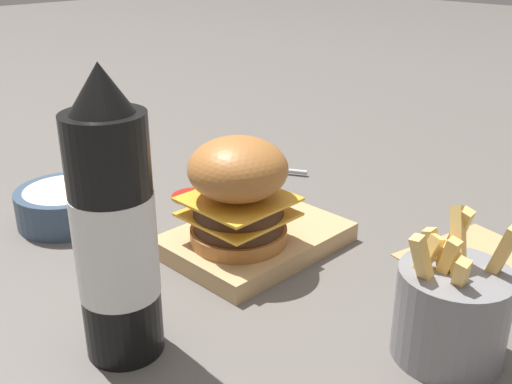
# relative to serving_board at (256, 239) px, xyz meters

# --- Properties ---
(ground_plane) EXTENTS (6.00, 6.00, 0.00)m
(ground_plane) POSITION_rel_serving_board_xyz_m (-0.01, -0.04, -0.01)
(ground_plane) COLOR #5B5651
(serving_board) EXTENTS (0.21, 0.15, 0.02)m
(serving_board) POSITION_rel_serving_board_xyz_m (0.00, 0.00, 0.00)
(serving_board) COLOR tan
(serving_board) RESTS_ON ground_plane
(burger) EXTENTS (0.11, 0.11, 0.12)m
(burger) POSITION_rel_serving_board_xyz_m (-0.03, -0.00, 0.07)
(burger) COLOR #AD6B33
(burger) RESTS_ON serving_board
(ketchup_bottle) EXTENTS (0.07, 0.07, 0.26)m
(ketchup_bottle) POSITION_rel_serving_board_xyz_m (-0.22, -0.05, 0.11)
(ketchup_bottle) COLOR black
(ketchup_bottle) RESTS_ON ground_plane
(fries_basket) EXTENTS (0.10, 0.10, 0.14)m
(fries_basket) POSITION_rel_serving_board_xyz_m (-0.02, -0.26, 0.03)
(fries_basket) COLOR slate
(fries_basket) RESTS_ON ground_plane
(side_bowl) EXTENTS (0.13, 0.13, 0.05)m
(side_bowl) POSITION_rel_serving_board_xyz_m (-0.12, 0.23, 0.01)
(side_bowl) COLOR #384C66
(side_bowl) RESTS_ON ground_plane
(spoon) EXTENTS (0.09, 0.14, 0.01)m
(spoon) POSITION_rel_serving_board_xyz_m (0.17, 0.21, -0.01)
(spoon) COLOR #B2B2B7
(spoon) RESTS_ON ground_plane
(ketchup_puddle) EXTENTS (0.06, 0.06, 0.00)m
(ketchup_puddle) POSITION_rel_serving_board_xyz_m (0.04, 0.17, -0.01)
(ketchup_puddle) COLOR #B21E14
(ketchup_puddle) RESTS_ON ground_plane
(parchment_square) EXTENTS (0.18, 0.18, 0.00)m
(parchment_square) POSITION_rel_serving_board_xyz_m (0.16, -0.22, -0.01)
(parchment_square) COLOR tan
(parchment_square) RESTS_ON ground_plane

